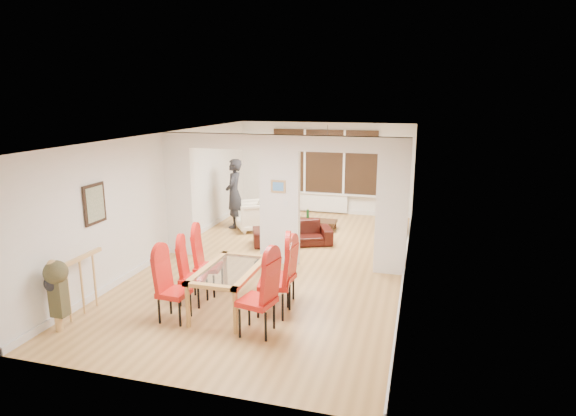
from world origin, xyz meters
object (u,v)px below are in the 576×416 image
at_px(sofa, 292,233).
at_px(bottle, 308,214).
at_px(dining_chair_rc, 281,272).
at_px(person, 234,193).
at_px(television, 389,222).
at_px(dining_chair_la, 174,287).
at_px(coffee_table, 316,225).
at_px(bowl, 316,220).
at_px(dining_chair_rb, 274,278).
at_px(dining_chair_ra, 257,295).
at_px(dining_chair_lb, 193,274).
at_px(armchair, 253,216).
at_px(dining_chair_lc, 208,263).
at_px(dining_table, 230,289).

xyz_separation_m(sofa, bottle, (0.04, 1.34, 0.12)).
height_order(dining_chair_rc, person, person).
bearing_deg(dining_chair_rc, television, 78.49).
relative_size(dining_chair_la, coffee_table, 1.03).
xyz_separation_m(dining_chair_la, bowl, (0.98, 5.52, -0.26)).
bearing_deg(coffee_table, dining_chair_rc, -84.94).
bearing_deg(television, bottle, 82.51).
height_order(dining_chair_rb, person, person).
bearing_deg(coffee_table, dining_chair_ra, -86.20).
relative_size(dining_chair_lb, sofa, 0.57).
bearing_deg(bowl, dining_chair_rb, -85.21).
distance_m(dining_chair_rb, bottle, 4.98).
relative_size(dining_chair_rc, bottle, 3.65).
height_order(dining_chair_rb, television, dining_chair_rb).
relative_size(armchair, person, 0.46).
distance_m(dining_chair_ra, bottle, 5.63).
xyz_separation_m(dining_chair_lc, bottle, (0.70, 4.44, -0.16)).
xyz_separation_m(dining_chair_lb, television, (2.79, 4.99, -0.21)).
distance_m(dining_table, sofa, 3.65).
bearing_deg(dining_chair_rb, dining_chair_lb, 167.88).
bearing_deg(coffee_table, bottle, -173.31).
height_order(armchair, coffee_table, armchair).
xyz_separation_m(television, coffee_table, (-1.82, -0.05, -0.18)).
height_order(dining_table, person, person).
height_order(dining_chair_rc, bowl, dining_chair_rc).
bearing_deg(dining_chair_la, armchair, 99.80).
xyz_separation_m(sofa, television, (2.09, 1.42, 0.04)).
height_order(dining_chair_ra, dining_chair_rb, dining_chair_rb).
bearing_deg(dining_chair_la, dining_chair_rb, 27.04).
bearing_deg(coffee_table, dining_chair_lb, -101.07).
height_order(dining_table, bottle, dining_table).
bearing_deg(dining_chair_ra, bowl, 105.59).
relative_size(dining_table, dining_chair_lb, 1.48).
relative_size(dining_table, coffee_table, 1.47).
xyz_separation_m(dining_chair_la, dining_chair_ra, (1.34, -0.06, 0.06)).
distance_m(dining_chair_lb, person, 4.73).
bearing_deg(dining_chair_la, person, 105.54).
bearing_deg(television, person, 86.46).
distance_m(dining_chair_lc, person, 4.28).
relative_size(person, coffee_table, 1.73).
bearing_deg(television, dining_chair_ra, 156.13).
bearing_deg(bottle, bowl, -5.42).
relative_size(dining_table, dining_chair_ra, 1.29).
bearing_deg(sofa, dining_chair_la, -121.94).
height_order(dining_chair_lb, bowl, dining_chair_lb).
relative_size(dining_chair_rc, coffee_table, 1.02).
distance_m(dining_table, dining_chair_rc, 0.87).
bearing_deg(dining_chair_ra, person, 126.89).
xyz_separation_m(dining_chair_lc, coffee_table, (0.92, 4.47, -0.42)).
height_order(person, coffee_table, person).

